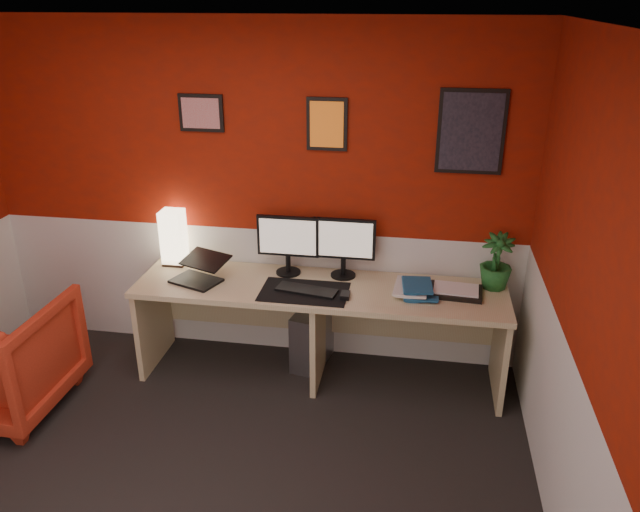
{
  "coord_description": "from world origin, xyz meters",
  "views": [
    {
      "loc": [
        1.2,
        -2.45,
        2.63
      ],
      "look_at": [
        0.6,
        1.21,
        1.05
      ],
      "focal_mm": 34.87,
      "sensor_mm": 36.0,
      "label": 1
    }
  ],
  "objects_px": {
    "potted_plant": "(496,262)",
    "zen_tray": "(456,292)",
    "monitor_left": "(288,236)",
    "laptop": "(195,268)",
    "shoji_lamp": "(174,239)",
    "pc_tower": "(313,335)",
    "desk": "(319,332)",
    "monitor_right": "(344,239)"
  },
  "relations": [
    {
      "from": "shoji_lamp",
      "to": "potted_plant",
      "type": "relative_size",
      "value": 1.02
    },
    {
      "from": "desk",
      "to": "monitor_right",
      "type": "distance_m",
      "value": 0.7
    },
    {
      "from": "monitor_right",
      "to": "pc_tower",
      "type": "distance_m",
      "value": 0.83
    },
    {
      "from": "monitor_right",
      "to": "potted_plant",
      "type": "bearing_deg",
      "value": -0.9
    },
    {
      "from": "pc_tower",
      "to": "shoji_lamp",
      "type": "bearing_deg",
      "value": -170.12
    },
    {
      "from": "monitor_right",
      "to": "potted_plant",
      "type": "height_order",
      "value": "monitor_right"
    },
    {
      "from": "shoji_lamp",
      "to": "zen_tray",
      "type": "distance_m",
      "value": 2.1
    },
    {
      "from": "laptop",
      "to": "pc_tower",
      "type": "bearing_deg",
      "value": 37.85
    },
    {
      "from": "desk",
      "to": "potted_plant",
      "type": "bearing_deg",
      "value": 8.81
    },
    {
      "from": "monitor_left",
      "to": "desk",
      "type": "bearing_deg",
      "value": -35.55
    },
    {
      "from": "monitor_left",
      "to": "potted_plant",
      "type": "bearing_deg",
      "value": -0.08
    },
    {
      "from": "zen_tray",
      "to": "pc_tower",
      "type": "xyz_separation_m",
      "value": [
        -1.02,
        0.14,
        -0.52
      ]
    },
    {
      "from": "potted_plant",
      "to": "monitor_right",
      "type": "bearing_deg",
      "value": 179.1
    },
    {
      "from": "desk",
      "to": "potted_plant",
      "type": "relative_size",
      "value": 6.6
    },
    {
      "from": "zen_tray",
      "to": "pc_tower",
      "type": "bearing_deg",
      "value": 172.43
    },
    {
      "from": "potted_plant",
      "to": "pc_tower",
      "type": "relative_size",
      "value": 0.88
    },
    {
      "from": "potted_plant",
      "to": "zen_tray",
      "type": "bearing_deg",
      "value": -151.59
    },
    {
      "from": "shoji_lamp",
      "to": "potted_plant",
      "type": "bearing_deg",
      "value": -0.96
    },
    {
      "from": "desk",
      "to": "monitor_right",
      "type": "relative_size",
      "value": 4.48
    },
    {
      "from": "desk",
      "to": "zen_tray",
      "type": "relative_size",
      "value": 7.43
    },
    {
      "from": "desk",
      "to": "monitor_left",
      "type": "height_order",
      "value": "monitor_left"
    },
    {
      "from": "monitor_left",
      "to": "laptop",
      "type": "bearing_deg",
      "value": -157.55
    },
    {
      "from": "laptop",
      "to": "monitor_right",
      "type": "relative_size",
      "value": 0.57
    },
    {
      "from": "laptop",
      "to": "zen_tray",
      "type": "relative_size",
      "value": 0.94
    },
    {
      "from": "shoji_lamp",
      "to": "zen_tray",
      "type": "height_order",
      "value": "shoji_lamp"
    },
    {
      "from": "laptop",
      "to": "potted_plant",
      "type": "relative_size",
      "value": 0.84
    },
    {
      "from": "shoji_lamp",
      "to": "pc_tower",
      "type": "relative_size",
      "value": 0.89
    },
    {
      "from": "desk",
      "to": "pc_tower",
      "type": "xyz_separation_m",
      "value": [
        -0.08,
        0.18,
        -0.14
      ]
    },
    {
      "from": "desk",
      "to": "monitor_right",
      "type": "height_order",
      "value": "monitor_right"
    },
    {
      "from": "monitor_right",
      "to": "zen_tray",
      "type": "bearing_deg",
      "value": -11.25
    },
    {
      "from": "pc_tower",
      "to": "monitor_right",
      "type": "bearing_deg",
      "value": 18.4
    },
    {
      "from": "shoji_lamp",
      "to": "monitor_left",
      "type": "distance_m",
      "value": 0.89
    },
    {
      "from": "shoji_lamp",
      "to": "laptop",
      "type": "distance_m",
      "value": 0.4
    },
    {
      "from": "laptop",
      "to": "monitor_right",
      "type": "distance_m",
      "value": 1.07
    },
    {
      "from": "pc_tower",
      "to": "desk",
      "type": "bearing_deg",
      "value": -53.59
    },
    {
      "from": "shoji_lamp",
      "to": "monitor_right",
      "type": "bearing_deg",
      "value": -1.01
    },
    {
      "from": "laptop",
      "to": "potted_plant",
      "type": "xyz_separation_m",
      "value": [
        2.08,
        0.25,
        0.09
      ]
    },
    {
      "from": "potted_plant",
      "to": "desk",
      "type": "bearing_deg",
      "value": -171.19
    },
    {
      "from": "laptop",
      "to": "monitor_right",
      "type": "height_order",
      "value": "monitor_right"
    },
    {
      "from": "desk",
      "to": "monitor_left",
      "type": "relative_size",
      "value": 4.48
    },
    {
      "from": "desk",
      "to": "potted_plant",
      "type": "xyz_separation_m",
      "value": [
        1.2,
        0.19,
        0.56
      ]
    },
    {
      "from": "pc_tower",
      "to": "zen_tray",
      "type": "bearing_deg",
      "value": 4.78
    }
  ]
}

